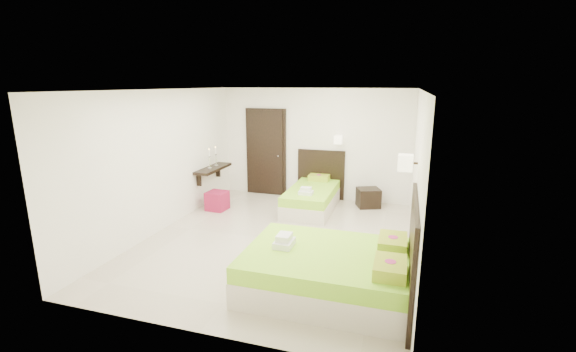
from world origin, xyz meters
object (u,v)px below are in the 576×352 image
(bed_double, at_px, (333,269))
(ottoman, at_px, (217,201))
(nightstand, at_px, (368,198))
(bed_single, at_px, (313,196))

(bed_double, height_order, ottoman, bed_double)
(bed_double, relative_size, ottoman, 5.28)
(nightstand, bearing_deg, ottoman, 178.44)
(bed_single, height_order, ottoman, bed_single)
(bed_single, distance_m, ottoman, 2.10)
(bed_single, bearing_deg, ottoman, -160.74)
(bed_single, bearing_deg, nightstand, 22.37)
(bed_single, distance_m, nightstand, 1.26)
(ottoman, bearing_deg, nightstand, 20.43)
(nightstand, distance_m, ottoman, 3.35)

